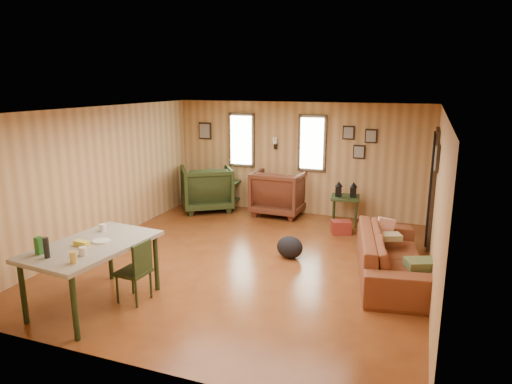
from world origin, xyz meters
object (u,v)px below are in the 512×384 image
end_table (226,189)px  recliner_green (207,186)px  recliner_brown (280,190)px  side_table (346,195)px  dining_table (91,250)px  sofa (392,248)px

end_table → recliner_green: bearing=-140.8°
recliner_brown → side_table: 1.47m
end_table → side_table: (2.74, -0.28, 0.16)m
recliner_brown → dining_table: dining_table is taller
end_table → dining_table: size_ratio=0.45×
end_table → side_table: size_ratio=0.88×
dining_table → recliner_brown: bearing=84.6°
sofa → side_table: size_ratio=2.61×
recliner_green → end_table: size_ratio=1.40×
sofa → dining_table: size_ratio=1.34×
side_table → dining_table: size_ratio=0.51×
sofa → dining_table: (-3.47, -2.25, 0.31)m
recliner_green → side_table: (3.09, 0.00, 0.05)m
side_table → dining_table: 5.19m
side_table → recliner_brown: bearing=171.2°
sofa → recliner_brown: recliner_brown is taller
sofa → side_table: sofa is taller
sofa → recliner_green: 4.79m
side_table → dining_table: dining_table is taller
recliner_brown → side_table: recliner_brown is taller
recliner_green → side_table: 3.09m
recliner_brown → recliner_green: 1.65m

